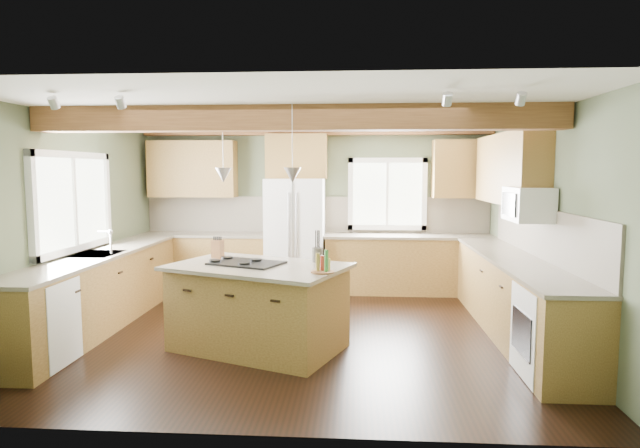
{
  "coord_description": "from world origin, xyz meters",
  "views": [
    {
      "loc": [
        0.64,
        -6.19,
        1.93
      ],
      "look_at": [
        0.21,
        0.3,
        1.28
      ],
      "focal_mm": 30.0,
      "sensor_mm": 36.0,
      "label": 1
    }
  ],
  "objects": [
    {
      "name": "floor",
      "position": [
        0.0,
        0.0,
        0.0
      ],
      "size": [
        5.6,
        5.6,
        0.0
      ],
      "primitive_type": "plane",
      "color": "black",
      "rests_on": "ground"
    },
    {
      "name": "ceiling",
      "position": [
        0.0,
        0.0,
        2.6
      ],
      "size": [
        5.6,
        5.6,
        0.0
      ],
      "primitive_type": "plane",
      "rotation": [
        3.14,
        0.0,
        0.0
      ],
      "color": "silver",
      "rests_on": "wall_back"
    },
    {
      "name": "wall_back",
      "position": [
        0.0,
        2.5,
        1.3
      ],
      "size": [
        5.6,
        0.0,
        5.6
      ],
      "primitive_type": "plane",
      "rotation": [
        1.57,
        0.0,
        0.0
      ],
      "color": "#4A553C",
      "rests_on": "ground"
    },
    {
      "name": "wall_left",
      "position": [
        -2.8,
        0.0,
        1.3
      ],
      "size": [
        0.0,
        5.0,
        5.0
      ],
      "primitive_type": "plane",
      "rotation": [
        1.57,
        0.0,
        1.57
      ],
      "color": "#4A553C",
      "rests_on": "ground"
    },
    {
      "name": "wall_right",
      "position": [
        2.8,
        0.0,
        1.3
      ],
      "size": [
        0.0,
        5.0,
        5.0
      ],
      "primitive_type": "plane",
      "rotation": [
        1.57,
        0.0,
        -1.57
      ],
      "color": "#4A553C",
      "rests_on": "ground"
    },
    {
      "name": "ceiling_beam",
      "position": [
        0.0,
        -0.59,
        2.47
      ],
      "size": [
        5.55,
        0.26,
        0.26
      ],
      "primitive_type": "cube",
      "color": "#512D17",
      "rests_on": "ceiling"
    },
    {
      "name": "soffit_trim",
      "position": [
        0.0,
        2.4,
        2.54
      ],
      "size": [
        5.55,
        0.2,
        0.1
      ],
      "primitive_type": "cube",
      "color": "#512D17",
      "rests_on": "ceiling"
    },
    {
      "name": "backsplash_back",
      "position": [
        0.0,
        2.48,
        1.21
      ],
      "size": [
        5.58,
        0.03,
        0.58
      ],
      "primitive_type": "cube",
      "color": "brown",
      "rests_on": "wall_back"
    },
    {
      "name": "backsplash_right",
      "position": [
        2.78,
        0.05,
        1.21
      ],
      "size": [
        0.03,
        3.7,
        0.58
      ],
      "primitive_type": "cube",
      "color": "brown",
      "rests_on": "wall_right"
    },
    {
      "name": "base_cab_back_left",
      "position": [
        -1.79,
        2.2,
        0.44
      ],
      "size": [
        2.02,
        0.6,
        0.88
      ],
      "primitive_type": "cube",
      "color": "brown",
      "rests_on": "floor"
    },
    {
      "name": "counter_back_left",
      "position": [
        -1.79,
        2.2,
        0.9
      ],
      "size": [
        2.06,
        0.64,
        0.04
      ],
      "primitive_type": "cube",
      "color": "#4E4739",
      "rests_on": "base_cab_back_left"
    },
    {
      "name": "base_cab_back_right",
      "position": [
        1.49,
        2.2,
        0.44
      ],
      "size": [
        2.62,
        0.6,
        0.88
      ],
      "primitive_type": "cube",
      "color": "brown",
      "rests_on": "floor"
    },
    {
      "name": "counter_back_right",
      "position": [
        1.49,
        2.2,
        0.9
      ],
      "size": [
        2.66,
        0.64,
        0.04
      ],
      "primitive_type": "cube",
      "color": "#4E4739",
      "rests_on": "base_cab_back_right"
    },
    {
      "name": "base_cab_left",
      "position": [
        -2.5,
        0.05,
        0.44
      ],
      "size": [
        0.6,
        3.7,
        0.88
      ],
      "primitive_type": "cube",
      "color": "brown",
      "rests_on": "floor"
    },
    {
      "name": "counter_left",
      "position": [
        -2.5,
        0.05,
        0.9
      ],
      "size": [
        0.64,
        3.74,
        0.04
      ],
      "primitive_type": "cube",
      "color": "#4E4739",
      "rests_on": "base_cab_left"
    },
    {
      "name": "base_cab_right",
      "position": [
        2.5,
        0.05,
        0.44
      ],
      "size": [
        0.6,
        3.7,
        0.88
      ],
      "primitive_type": "cube",
      "color": "brown",
      "rests_on": "floor"
    },
    {
      "name": "counter_right",
      "position": [
        2.5,
        0.05,
        0.9
      ],
      "size": [
        0.64,
        3.74,
        0.04
      ],
      "primitive_type": "cube",
      "color": "#4E4739",
      "rests_on": "base_cab_right"
    },
    {
      "name": "upper_cab_back_left",
      "position": [
        -1.99,
        2.33,
        1.95
      ],
      "size": [
        1.4,
        0.35,
        0.9
      ],
      "primitive_type": "cube",
      "color": "brown",
      "rests_on": "wall_back"
    },
    {
      "name": "upper_cab_over_fridge",
      "position": [
        -0.3,
        2.33,
        2.15
      ],
      "size": [
        0.96,
        0.35,
        0.7
      ],
      "primitive_type": "cube",
      "color": "brown",
      "rests_on": "wall_back"
    },
    {
      "name": "upper_cab_right",
      "position": [
        2.62,
        0.9,
        1.95
      ],
      "size": [
        0.35,
        2.2,
        0.9
      ],
      "primitive_type": "cube",
      "color": "brown",
      "rests_on": "wall_right"
    },
    {
      "name": "upper_cab_back_corner",
      "position": [
        2.3,
        2.33,
        1.95
      ],
      "size": [
        0.9,
        0.35,
        0.9
      ],
      "primitive_type": "cube",
      "color": "brown",
      "rests_on": "wall_back"
    },
    {
      "name": "window_left",
      "position": [
        -2.78,
        0.05,
        1.55
      ],
      "size": [
        0.04,
        1.6,
        1.05
      ],
      "primitive_type": "cube",
      "color": "white",
      "rests_on": "wall_left"
    },
    {
      "name": "window_back",
      "position": [
        1.15,
        2.48,
        1.55
      ],
      "size": [
        1.1,
        0.04,
        1.0
      ],
      "primitive_type": "cube",
      "color": "white",
      "rests_on": "wall_back"
    },
    {
      "name": "sink",
      "position": [
        -2.5,
        0.05,
        0.91
      ],
      "size": [
        0.5,
        0.65,
        0.03
      ],
      "primitive_type": "cube",
      "color": "#262628",
      "rests_on": "counter_left"
    },
    {
      "name": "faucet",
      "position": [
        -2.32,
        0.05,
        1.05
      ],
      "size": [
        0.02,
        0.02,
        0.28
      ],
      "primitive_type": "cylinder",
      "color": "#B2B2B7",
      "rests_on": "sink"
    },
    {
      "name": "dishwasher",
      "position": [
        -2.49,
        -1.25,
        0.43
      ],
      "size": [
        0.6,
        0.6,
        0.84
      ],
      "primitive_type": "cube",
      "color": "white",
      "rests_on": "floor"
    },
    {
      "name": "oven",
      "position": [
        2.49,
        -1.25,
        0.43
      ],
      "size": [
        0.6,
        0.72,
        0.84
      ],
      "primitive_type": "cube",
      "color": "white",
      "rests_on": "floor"
    },
    {
      "name": "microwave",
      "position": [
        2.58,
        -0.05,
        1.55
      ],
      "size": [
        0.4,
        0.7,
        0.38
      ],
      "primitive_type": "cube",
      "color": "white",
      "rests_on": "wall_right"
    },
    {
      "name": "pendant_left",
      "position": [
        -0.8,
        -0.43,
        1.88
      ],
      "size": [
        0.18,
        0.18,
        0.16
      ],
      "primitive_type": "cone",
      "rotation": [
        3.14,
        0.0,
        0.0
      ],
      "color": "#B2B2B7",
      "rests_on": "ceiling"
    },
    {
      "name": "pendant_right",
      "position": [
        -0.0,
        -0.75,
        1.88
      ],
      "size": [
        0.18,
        0.18,
        0.16
      ],
      "primitive_type": "cone",
      "rotation": [
        3.14,
        0.0,
        0.0
      ],
      "color": "#B2B2B7",
      "rests_on": "ceiling"
    },
    {
      "name": "refrigerator",
      "position": [
        -0.3,
        2.12,
        0.9
      ],
      "size": [
        0.9,
        0.74,
        1.8
      ],
      "primitive_type": "cube",
      "color": "white",
      "rests_on": "floor"
    },
    {
      "name": "island",
      "position": [
        -0.4,
        -0.59,
        0.44
      ],
      "size": [
        1.98,
        1.6,
        0.88
      ],
      "primitive_type": "cube",
      "rotation": [
        0.0,
        0.0,
        -0.38
      ],
      "color": "brown",
      "rests_on": "floor"
    },
    {
      "name": "island_top",
      "position": [
        -0.4,
        -0.59,
        0.9
      ],
      "size": [
        2.12,
        1.75,
        0.04
      ],
      "primitive_type": "cube",
      "rotation": [
        0.0,
        0.0,
        -0.38
      ],
      "color": "#4E4739",
      "rests_on": "island"
    },
    {
      "name": "cooktop",
      "position": [
        -0.53,
        -0.54,
        0.93
      ],
      "size": [
        0.87,
        0.73,
        0.02
      ],
      "primitive_type": "cube",
      "rotation": [
        0.0,
        0.0,
        -0.38
      ],
      "color": "black",
      "rests_on": "island_top"
    },
    {
      "name": "knife_block",
      "position": [
        -0.95,
        -0.16,
        1.02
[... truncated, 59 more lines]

